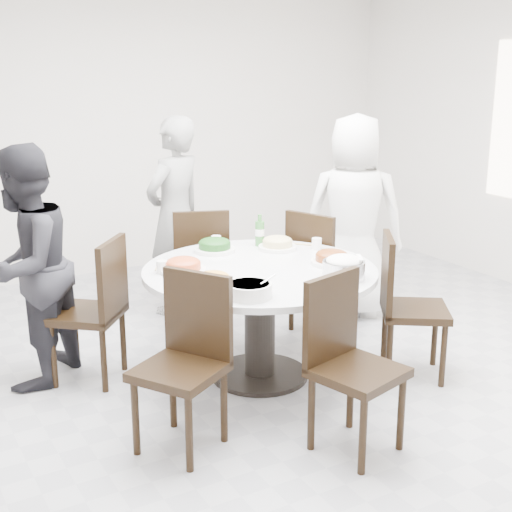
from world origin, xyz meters
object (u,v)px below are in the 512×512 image
diner_middle (175,216)px  rice_bowl (344,270)px  chair_s (358,368)px  diner_left (26,268)px  soup_bowl (249,290)px  chair_sw (179,367)px  chair_n (200,266)px  dining_table (260,323)px  diner_right (354,217)px  chair_se (415,307)px  beverage_bottle (260,230)px  chair_nw (87,310)px  chair_ne (323,270)px

diner_middle → rice_bowl: size_ratio=6.27×
chair_s → diner_left: (-1.30, 1.72, 0.30)m
rice_bowl → soup_bowl: size_ratio=0.99×
chair_sw → diner_left: diner_left is taller
chair_n → dining_table: bearing=105.3°
chair_sw → chair_s: bearing=27.9°
chair_s → diner_right: diner_right is taller
rice_bowl → diner_middle: bearing=98.4°
dining_table → diner_middle: (0.05, 1.47, 0.43)m
dining_table → chair_s: size_ratio=1.58×
diner_right → chair_se: bearing=109.5°
chair_s → beverage_bottle: bearing=64.0°
chair_n → chair_se: size_ratio=1.00×
dining_table → chair_nw: chair_nw is taller
diner_right → diner_middle: (-1.21, 0.79, -0.01)m
chair_nw → soup_bowl: size_ratio=3.64×
chair_se → diner_middle: size_ratio=0.59×
chair_n → chair_se: (0.81, -1.57, 0.00)m
chair_se → diner_middle: 2.14m
chair_sw → diner_left: 1.36m
chair_ne → chair_nw: (-1.84, 0.02, 0.00)m
diner_left → beverage_bottle: (1.60, -0.18, 0.09)m
diner_right → chair_sw: bearing=67.9°
chair_sw → chair_s: (0.81, -0.48, 0.00)m
chair_sw → dining_table: bearing=93.1°
chair_sw → beverage_bottle: beverage_bottle is taller
diner_middle → rice_bowl: (0.28, -1.91, -0.00)m
chair_sw → chair_se: size_ratio=1.00×
chair_nw → chair_s: (0.98, -1.58, 0.00)m
dining_table → chair_s: 1.05m
chair_ne → beverage_bottle: (-0.57, -0.02, 0.39)m
beverage_bottle → diner_right: bearing=10.6°
rice_bowl → soup_bowl: bearing=-178.7°
chair_n → beverage_bottle: size_ratio=4.17×
diner_middle → dining_table: bearing=64.5°
dining_table → chair_n: bearing=85.2°
chair_se → diner_right: bearing=16.8°
chair_ne → diner_middle: (-0.81, 0.95, 0.33)m
dining_table → chair_ne: (0.86, 0.52, 0.10)m
chair_nw → diner_right: diner_right is taller
diner_left → soup_bowl: bearing=84.2°
chair_s → soup_bowl: (-0.33, 0.59, 0.32)m
chair_nw → diner_middle: bearing=172.2°
diner_right → dining_table: bearing=65.3°
diner_left → rice_bowl: bearing=99.2°
chair_s → chair_se: 1.07m
dining_table → chair_n: size_ratio=1.58×
diner_middle → diner_left: bearing=6.7°
chair_sw → chair_s: size_ratio=1.00×
dining_table → diner_middle: size_ratio=0.93×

